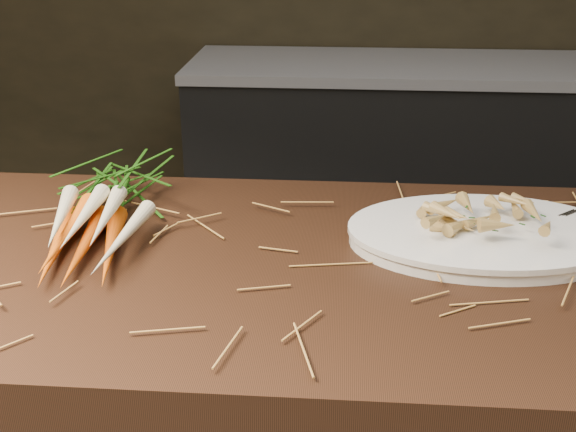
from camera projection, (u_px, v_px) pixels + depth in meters
name	position (u px, v px, depth m)	size (l,w,h in m)	color
back_counter	(411.00, 162.00, 3.02)	(1.82, 0.62, 0.84)	black
straw_bedding	(335.00, 255.00, 1.13)	(1.40, 0.60, 0.02)	#A46F2B
root_veg_bunch	(101.00, 199.00, 1.25)	(0.21, 0.49, 0.09)	#C5480F
serving_platter	(484.00, 237.00, 1.18)	(0.44, 0.29, 0.02)	white
roasted_veg_heap	(487.00, 217.00, 1.17)	(0.22, 0.16, 0.05)	#A5883E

